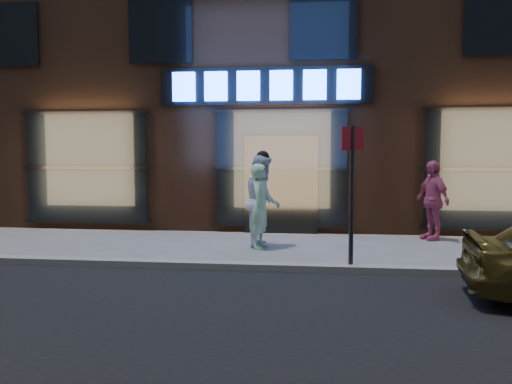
# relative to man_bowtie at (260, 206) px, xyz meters

# --- Properties ---
(ground) EXTENTS (90.00, 90.00, 0.00)m
(ground) POSITION_rel_man_bowtie_xyz_m (0.29, -1.93, -0.88)
(ground) COLOR slate
(ground) RESTS_ON ground
(curb) EXTENTS (60.00, 0.25, 0.12)m
(curb) POSITION_rel_man_bowtie_xyz_m (0.29, -1.93, -0.82)
(curb) COLOR gray
(curb) RESTS_ON ground
(storefront_building) EXTENTS (30.20, 8.28, 10.30)m
(storefront_building) POSITION_rel_man_bowtie_xyz_m (0.29, 6.06, 4.27)
(storefront_building) COLOR #54301E
(storefront_building) RESTS_ON ground
(man_bowtie) EXTENTS (0.51, 0.69, 1.75)m
(man_bowtie) POSITION_rel_man_bowtie_xyz_m (0.00, 0.00, 0.00)
(man_bowtie) COLOR #B4EDC1
(man_bowtie) RESTS_ON ground
(man_cap) EXTENTS (0.82, 1.01, 1.94)m
(man_cap) POSITION_rel_man_bowtie_xyz_m (0.01, 0.32, 0.09)
(man_cap) COLOR silver
(man_cap) RESTS_ON ground
(passerby) EXTENTS (0.84, 1.15, 1.81)m
(passerby) POSITION_rel_man_bowtie_xyz_m (3.77, 1.48, 0.03)
(passerby) COLOR #C6517B
(passerby) RESTS_ON ground
(sign_post) EXTENTS (0.37, 0.17, 2.43)m
(sign_post) POSITION_rel_man_bowtie_xyz_m (1.72, -1.83, 0.59)
(sign_post) COLOR #262628
(sign_post) RESTS_ON ground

